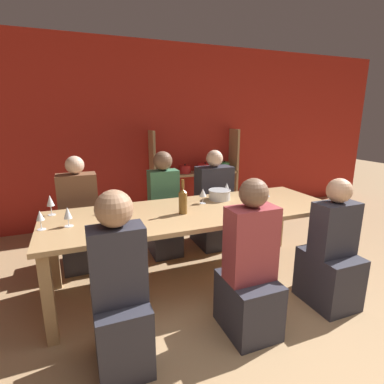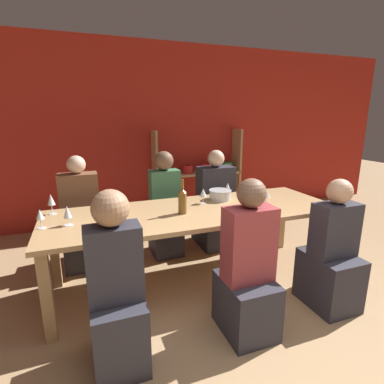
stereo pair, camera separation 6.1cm
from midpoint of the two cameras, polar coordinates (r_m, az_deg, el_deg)
name	(u,v)px [view 2 (the right image)]	position (r m, az deg, el deg)	size (l,w,h in m)	color
wall_back_red	(154,135)	(4.76, -6.80, 10.82)	(8.80, 0.06, 2.70)	red
shelf_unit	(197,187)	(4.88, 1.35, 1.05)	(1.44, 0.30, 1.42)	tan
dining_table	(196,217)	(2.89, 1.30, -4.83)	(2.77, 0.95, 0.76)	tan
mixing_bowl	(220,194)	(3.20, 5.91, -0.45)	(0.24, 0.24, 0.11)	#B7BABC
wine_bottle_green	(182,200)	(2.72, -1.19, -1.62)	(0.08, 0.08, 0.32)	brown
wine_glass_white_a	(228,187)	(3.33, 7.32, 0.90)	(0.07, 0.07, 0.15)	white
wine_glass_white_b	(266,194)	(3.05, 14.55, -0.31)	(0.07, 0.07, 0.17)	white
wine_glass_white_c	(111,198)	(2.85, -14.50, -1.09)	(0.07, 0.07, 0.19)	white
wine_glass_red_a	(67,213)	(2.62, -22.05, -3.67)	(0.07, 0.07, 0.17)	white
wine_glass_empty_a	(40,215)	(2.64, -26.40, -3.97)	(0.07, 0.07, 0.16)	white
wine_glass_empty_b	(203,193)	(3.04, 2.71, -0.18)	(0.07, 0.07, 0.16)	white
wine_glass_red_b	(51,200)	(2.97, -24.73, -1.48)	(0.07, 0.07, 0.19)	white
person_near_a	(247,278)	(2.38, 11.22, -15.73)	(0.37, 0.46, 1.22)	#2D2D38
person_far_a	(165,215)	(3.60, -4.65, -4.48)	(0.34, 0.43, 1.25)	#2D2D38
person_near_b	(331,260)	(2.92, 25.50, -11.68)	(0.37, 0.47, 1.14)	#2D2D38
person_far_b	(82,226)	(3.53, -19.74, -6.14)	(0.40, 0.50, 1.23)	#2D2D38
person_near_c	(117,302)	(2.11, -13.26, -19.68)	(0.34, 0.43, 1.22)	#2D2D38
person_far_c	(215,211)	(3.87, 4.85, -3.65)	(0.45, 0.56, 1.23)	#2D2D38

